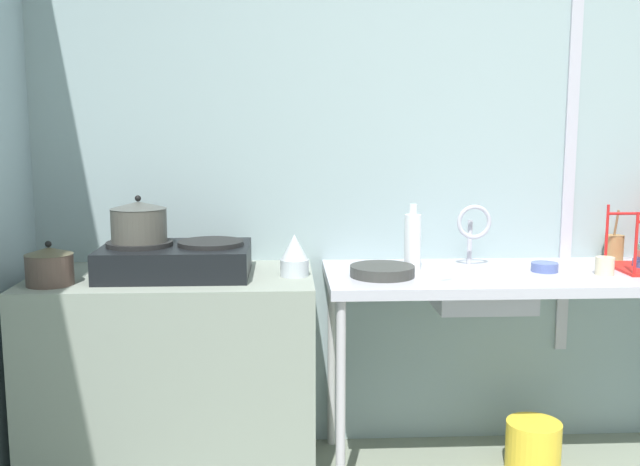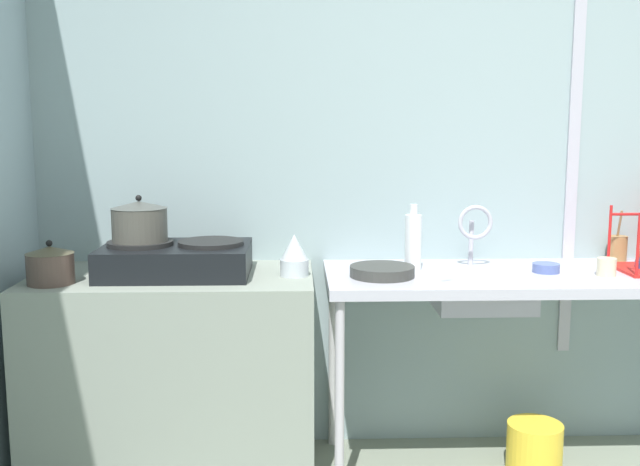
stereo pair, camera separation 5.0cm
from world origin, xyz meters
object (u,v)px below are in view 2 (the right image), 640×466
Objects in this scene: pot_on_left_burner at (139,221)px; percolator at (294,256)px; stove at (176,259)px; cup_by_rack at (607,267)px; sink_basin at (481,291)px; frying_pan at (382,271)px; pot_beside_stove at (50,265)px; utensil_jar at (617,248)px; faucet at (475,226)px; small_bowl_on_drainboard at (546,268)px; bottle_by_sink at (413,241)px; bucket_on_floor at (534,447)px.

percolator is at bearing -3.06° from pot_on_left_burner.
stove is 1.69m from cup_by_rack.
frying_pan is (-0.40, -0.04, 0.09)m from sink_basin.
pot_beside_stove is 1.07× the size of percolator.
pot_beside_stove reaches higher than sink_basin.
sink_basin is 1.71× the size of utensil_jar.
faucet reaches higher than pot_beside_stove.
pot_on_left_burner reaches higher than utensil_jar.
percolator is 1.01m from small_bowl_on_drainboard.
bottle_by_sink is at bearing 11.26° from percolator.
faucet is 1.17× the size of utensil_jar.
stove is 2.20× the size of faucet.
bottle_by_sink is (-0.74, 0.14, 0.08)m from cup_by_rack.
utensil_jar is 0.93m from bucket_on_floor.
utensil_jar reaches higher than frying_pan.
faucet reaches higher than cup_by_rack.
pot_on_left_burner is 1.09m from bottle_by_sink.
pot_on_left_burner is at bearing -180.00° from stove.
stove is at bearing 179.08° from bucket_on_floor.
percolator is 0.65× the size of frying_pan.
stove is 0.20m from pot_on_left_burner.
stove is at bearing 175.88° from frying_pan.
small_bowl_on_drainboard is (0.26, 0.02, 0.09)m from sink_basin.
sink_basin is (1.65, 0.13, -0.14)m from pot_beside_stove.
pot_on_left_burner is 2.97× the size of cup_by_rack.
frying_pan is (0.34, -0.03, -0.06)m from percolator.
pot_on_left_burner is at bearing 177.67° from cup_by_rack.
frying_pan is at bearing -156.12° from faucet.
bucket_on_floor is (0.50, -0.09, -0.85)m from bottle_by_sink.
frying_pan is 1.12× the size of bucket_on_floor.
stove is 2.64× the size of pot_on_left_burner.
frying_pan is 2.36× the size of small_bowl_on_drainboard.
percolator is (0.46, -0.03, 0.02)m from stove.
sink_basin is 1.41× the size of bottle_by_sink.
pot_beside_stove is 0.46× the size of sink_basin.
frying_pan is at bearing 4.05° from pot_beside_stove.
bottle_by_sink is (-0.53, 0.06, 0.10)m from small_bowl_on_drainboard.
cup_by_rack is at bearing -1.06° from frying_pan.
pot_beside_stove is 1.66m from sink_basin.
faucet is 0.46m from frying_pan.
cup_by_rack is 0.33× the size of utensil_jar.
faucet is (1.65, 0.27, 0.10)m from pot_beside_stove.
cup_by_rack is 0.36m from utensil_jar.
bottle_by_sink is 0.94m from utensil_jar.
cup_by_rack is at bearing -22.16° from faucet.
bottle_by_sink reaches higher than sink_basin.
frying_pan is at bearing -4.34° from percolator.
percolator is at bearing -178.07° from small_bowl_on_drainboard.
small_bowl_on_drainboard is at bearing -24.06° from faucet.
faucet is 0.68m from utensil_jar.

